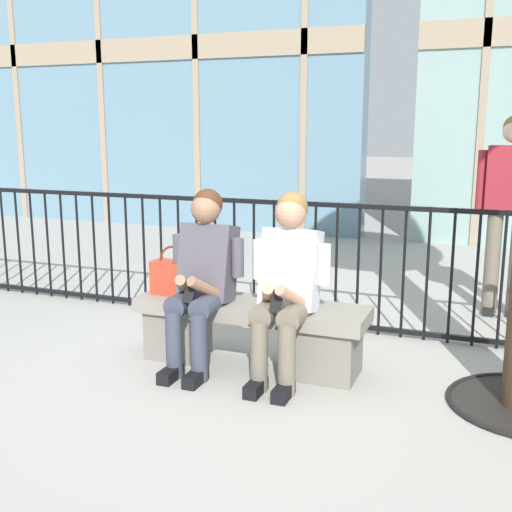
% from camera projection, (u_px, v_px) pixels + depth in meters
% --- Properties ---
extents(ground_plane, '(60.00, 60.00, 0.00)m').
position_uv_depth(ground_plane, '(251.00, 365.00, 4.36)').
color(ground_plane, '#9E9B93').
extents(stone_bench, '(1.60, 0.44, 0.45)m').
position_uv_depth(stone_bench, '(251.00, 327.00, 4.31)').
color(stone_bench, gray).
rests_on(stone_bench, ground).
extents(seated_person_with_phone, '(0.52, 0.66, 1.21)m').
position_uv_depth(seated_person_with_phone, '(202.00, 274.00, 4.22)').
color(seated_person_with_phone, '#383D4C').
rests_on(seated_person_with_phone, ground).
extents(seated_person_companion, '(0.52, 0.66, 1.21)m').
position_uv_depth(seated_person_companion, '(287.00, 282.00, 4.01)').
color(seated_person_companion, '#6B6051').
rests_on(seated_person_companion, ground).
extents(handbag_on_bench, '(0.31, 0.15, 0.35)m').
position_uv_depth(handbag_on_bench, '(174.00, 277.00, 4.44)').
color(handbag_on_bench, '#B23823').
rests_on(handbag_on_bench, stone_bench).
extents(bystander_at_railing, '(0.55, 0.28, 1.71)m').
position_uv_depth(bystander_at_railing, '(510.00, 200.00, 5.35)').
color(bystander_at_railing, '#6B6051').
rests_on(bystander_at_railing, ground).
extents(plaza_railing, '(9.88, 0.04, 1.03)m').
position_uv_depth(plaza_railing, '(294.00, 263.00, 5.13)').
color(plaza_railing, black).
rests_on(plaza_railing, ground).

